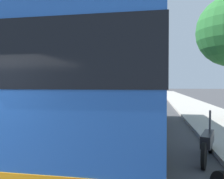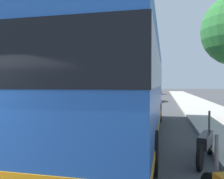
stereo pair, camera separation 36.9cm
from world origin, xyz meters
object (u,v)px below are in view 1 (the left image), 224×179
object	(u,v)px
coach_bus	(125,84)
car_side_street	(143,96)
motorcycle_mid_row	(208,142)
car_oncoming	(148,90)
car_far_distant	(134,90)

from	to	relation	value
coach_bus	car_side_street	bearing A→B (deg)	0.09
motorcycle_mid_row	car_oncoming	bearing A→B (deg)	21.31
motorcycle_mid_row	car_side_street	size ratio (longest dim) A/B	0.49
car_side_street	car_far_distant	xyz separation A→B (m)	(24.34, 3.22, 0.08)
motorcycle_mid_row	car_side_street	bearing A→B (deg)	24.77
car_side_street	car_far_distant	distance (m)	24.55
motorcycle_mid_row	car_oncoming	world-z (taller)	car_oncoming
coach_bus	motorcycle_mid_row	bearing A→B (deg)	-134.92
car_side_street	car_oncoming	size ratio (longest dim) A/B	1.07
motorcycle_mid_row	car_far_distant	size ratio (longest dim) A/B	0.46
car_side_street	coach_bus	bearing A→B (deg)	-175.68
car_side_street	motorcycle_mid_row	bearing A→B (deg)	-168.93
coach_bus	car_oncoming	size ratio (longest dim) A/B	2.94
motorcycle_mid_row	car_oncoming	xyz separation A→B (m)	(42.18, 2.60, 0.28)
coach_bus	car_far_distant	world-z (taller)	coach_bus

